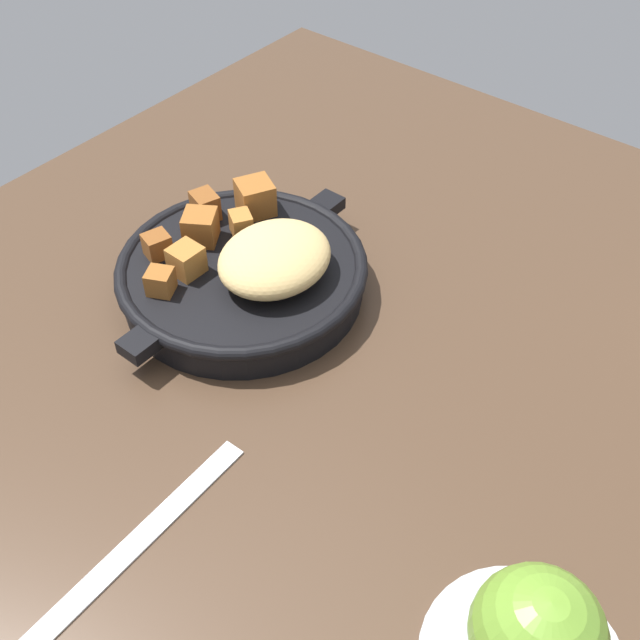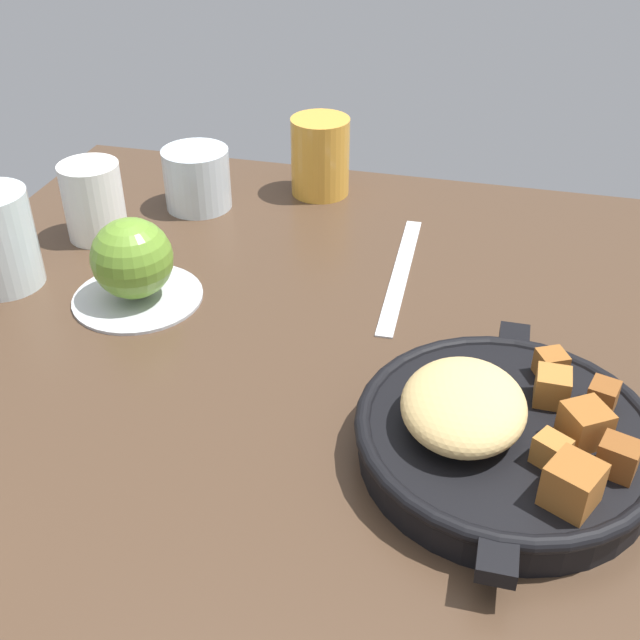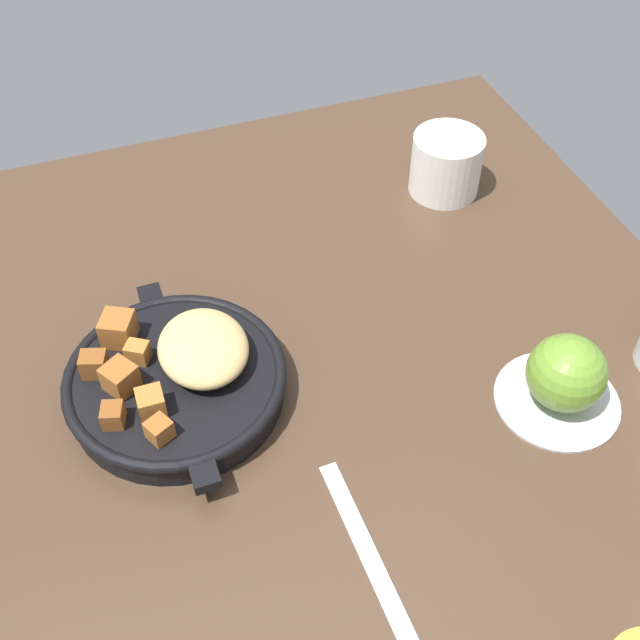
% 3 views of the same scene
% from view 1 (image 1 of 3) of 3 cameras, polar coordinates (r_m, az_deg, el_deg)
% --- Properties ---
extents(ground_plane, '(0.91, 0.86, 0.02)m').
position_cam_1_polar(ground_plane, '(0.62, 2.21, -4.77)').
color(ground_plane, '#473323').
extents(cast_iron_skillet, '(0.26, 0.22, 0.07)m').
position_cam_1_polar(cast_iron_skillet, '(0.66, -5.51, 3.68)').
color(cast_iron_skillet, black).
rests_on(cast_iron_skillet, ground_plane).
extents(red_apple, '(0.08, 0.08, 0.08)m').
position_cam_1_polar(red_apple, '(0.47, 15.68, -21.34)').
color(red_apple, olive).
rests_on(red_apple, saucer_plate).
extents(butter_knife, '(0.22, 0.02, 0.00)m').
position_cam_1_polar(butter_knife, '(0.54, -14.63, -16.70)').
color(butter_knife, silver).
rests_on(butter_knife, ground_plane).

